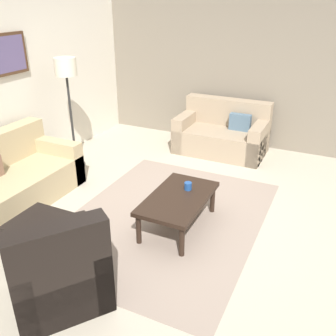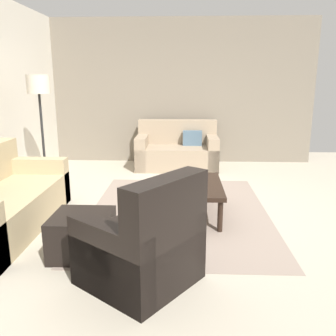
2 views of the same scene
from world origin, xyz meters
name	(u,v)px [view 1 (image 1 of 2)]	position (x,y,z in m)	size (l,w,h in m)	color
ground_plane	(166,219)	(0.00, 0.00, 0.00)	(8.00, 8.00, 0.00)	#B2A893
stone_feature_panel	(240,66)	(3.00, 0.00, 1.40)	(0.12, 5.20, 2.80)	slate
area_rug	(166,218)	(0.00, 0.00, 0.00)	(2.96, 2.24, 0.01)	gray
couch_main	(1,184)	(-0.59, 2.09, 0.30)	(2.00, 0.93, 0.88)	tan
couch_loveseat	(223,134)	(2.45, 0.06, 0.30)	(0.89, 1.51, 0.88)	gray
armchair_leather	(58,275)	(-1.65, 0.25, 0.31)	(1.12, 1.12, 0.95)	black
ottoman	(42,236)	(-1.15, 0.91, 0.20)	(0.56, 0.56, 0.40)	black
coffee_table	(178,200)	(-0.08, -0.20, 0.36)	(1.10, 0.64, 0.41)	black
cup	(188,186)	(0.12, -0.24, 0.46)	(0.09, 0.09, 0.09)	#1E478C
lamp_standing	(67,78)	(0.81, 2.00, 1.41)	(0.32, 0.32, 1.71)	black
framed_artwork	(7,54)	(0.26, 2.51, 1.79)	(0.65, 0.04, 0.55)	#472D1C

